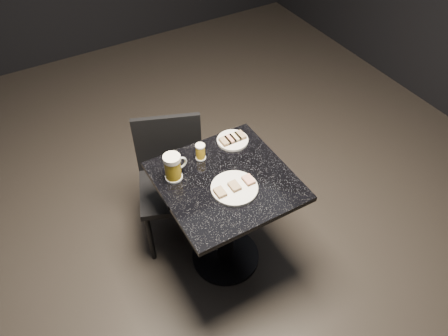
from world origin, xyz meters
The scene contains 9 objects.
floor centered at (0.00, 0.00, 0.00)m, with size 6.00×6.00×0.00m, color black.
plate_large centered at (0.00, -0.08, 0.76)m, with size 0.25×0.25×0.01m, color white.
plate_small centered at (0.19, 0.25, 0.76)m, with size 0.19×0.19×0.01m, color white.
table centered at (0.00, 0.00, 0.51)m, with size 0.70×0.70×0.75m.
beer_mug centered at (-0.24, 0.15, 0.83)m, with size 0.14×0.10×0.16m.
beer_tumbler centered at (-0.04, 0.22, 0.80)m, with size 0.06×0.06×0.10m.
chair centered at (-0.16, 0.40, 0.50)m, with size 0.53×0.53×0.88m.
canapes_on_plate_large centered at (0.00, -0.08, 0.77)m, with size 0.23×0.07×0.02m.
canapes_on_plate_small centered at (0.19, 0.25, 0.77)m, with size 0.15×0.07×0.02m.
Camera 1 is at (-0.82, -1.40, 2.47)m, focal length 35.00 mm.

